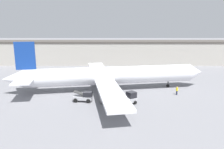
{
  "coord_description": "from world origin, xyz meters",
  "views": [
    {
      "loc": [
        0.09,
        -47.23,
        14.29
      ],
      "look_at": [
        0.0,
        0.0,
        3.56
      ],
      "focal_mm": 35.0,
      "sensor_mm": 36.0,
      "label": 1
    }
  ],
  "objects_px": {
    "ground_crew_worker": "(177,90)",
    "belt_loader_truck": "(85,97)",
    "airplane": "(108,76)",
    "baggage_tug": "(129,99)"
  },
  "relations": [
    {
      "from": "ground_crew_worker",
      "to": "belt_loader_truck",
      "type": "relative_size",
      "value": 0.5
    },
    {
      "from": "airplane",
      "to": "baggage_tug",
      "type": "xyz_separation_m",
      "value": [
        4.15,
        -8.75,
        -2.23
      ]
    },
    {
      "from": "baggage_tug",
      "to": "ground_crew_worker",
      "type": "bearing_deg",
      "value": -6.23
    },
    {
      "from": "airplane",
      "to": "ground_crew_worker",
      "type": "xyz_separation_m",
      "value": [
        14.63,
        -3.45,
        -2.26
      ]
    },
    {
      "from": "baggage_tug",
      "to": "belt_loader_truck",
      "type": "distance_m",
      "value": 8.48
    },
    {
      "from": "airplane",
      "to": "belt_loader_truck",
      "type": "relative_size",
      "value": 12.04
    },
    {
      "from": "ground_crew_worker",
      "to": "baggage_tug",
      "type": "bearing_deg",
      "value": -95.33
    },
    {
      "from": "ground_crew_worker",
      "to": "belt_loader_truck",
      "type": "distance_m",
      "value": 19.28
    },
    {
      "from": "airplane",
      "to": "belt_loader_truck",
      "type": "distance_m",
      "value": 8.89
    },
    {
      "from": "airplane",
      "to": "belt_loader_truck",
      "type": "bearing_deg",
      "value": -129.16
    }
  ]
}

